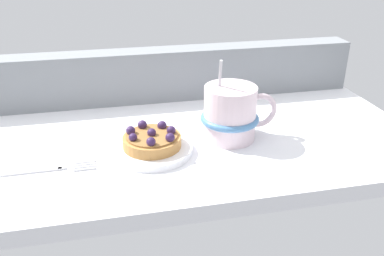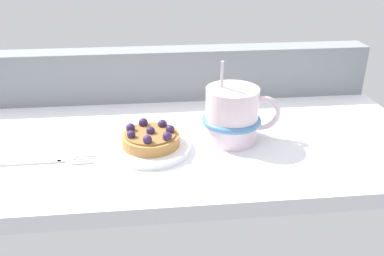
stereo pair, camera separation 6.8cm
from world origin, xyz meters
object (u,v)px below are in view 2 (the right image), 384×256
object	(u,v)px
coffee_mug	(233,115)
dessert_fork	(46,161)
dessert_plate	(151,147)
raspberry_tart	(151,138)

from	to	relation	value
coffee_mug	dessert_fork	bearing A→B (deg)	-170.94
dessert_plate	coffee_mug	xyz separation A→B (cm)	(14.22, 2.50, 4.13)
coffee_mug	raspberry_tart	bearing A→B (deg)	-170.11
raspberry_tart	dessert_fork	bearing A→B (deg)	-171.65
coffee_mug	dessert_fork	distance (cm)	31.57
dessert_plate	dessert_fork	bearing A→B (deg)	-171.71
dessert_plate	raspberry_tart	xyz separation A→B (cm)	(0.01, 0.02, 1.85)
dessert_plate	coffee_mug	bearing A→B (deg)	9.97
raspberry_tart	dessert_fork	xyz separation A→B (cm)	(-16.66, -2.45, -2.09)
dessert_plate	raspberry_tart	size ratio (longest dim) A/B	1.39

